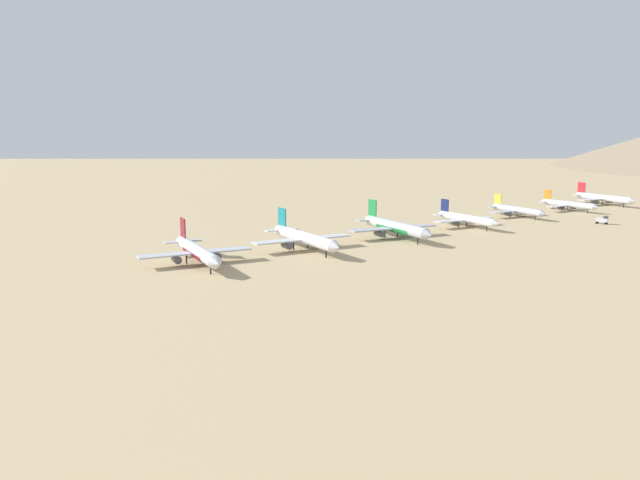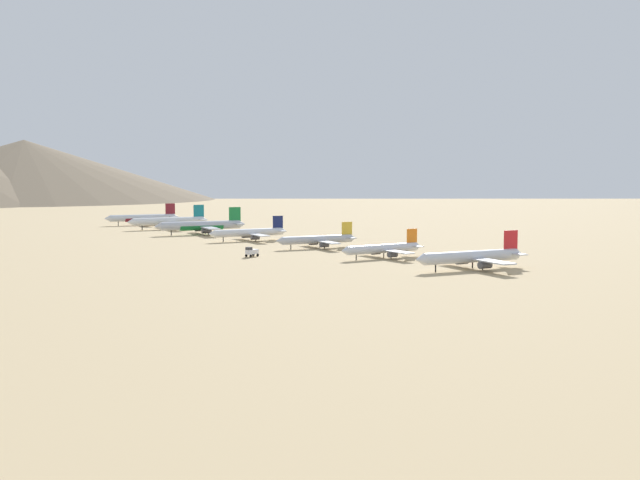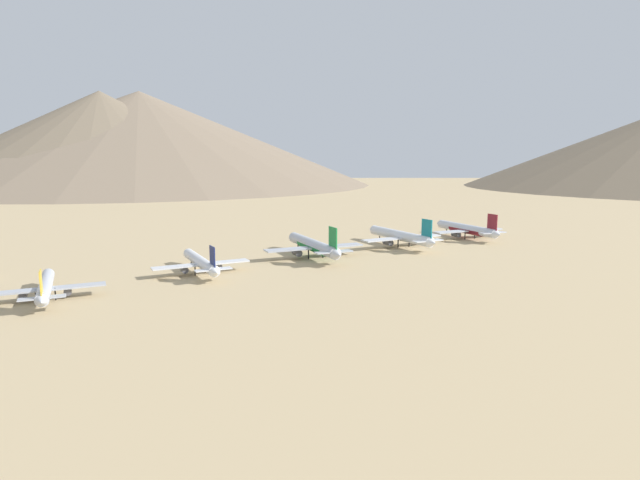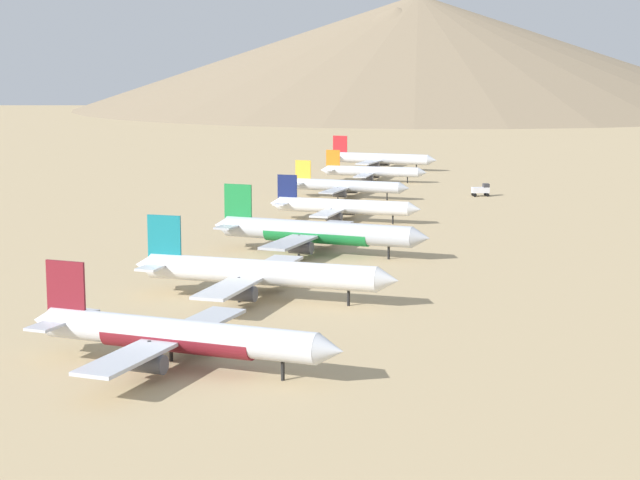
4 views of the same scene
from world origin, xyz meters
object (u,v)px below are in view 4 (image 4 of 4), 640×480
parked_jet_2 (315,232)px  parked_jet_6 (379,159)px  parked_jet_1 (258,273)px  service_truck (481,190)px  parked_jet_5 (371,172)px  parked_jet_0 (176,336)px  parked_jet_4 (346,186)px  parked_jet_3 (341,207)px

parked_jet_2 → parked_jet_6: bearing=99.2°
parked_jet_1 → service_truck: parked_jet_1 is taller
parked_jet_2 → parked_jet_5: parked_jet_2 is taller
parked_jet_6 → service_truck: bearing=-55.2°
parked_jet_1 → parked_jet_2: bearing=94.3°
parked_jet_0 → parked_jet_6: (-36.45, 269.01, -0.29)m
parked_jet_4 → parked_jet_5: 44.92m
parked_jet_0 → parked_jet_6: parked_jet_0 is taller
parked_jet_3 → service_truck: 68.51m
parked_jet_5 → service_truck: bearing=-34.5°
parked_jet_2 → service_truck: bearing=79.9°
service_truck → parked_jet_0: bearing=-93.6°
parked_jet_5 → parked_jet_6: bearing=99.8°
parked_jet_0 → parked_jet_4: 184.57m
parked_jet_1 → parked_jet_2: size_ratio=0.98×
parked_jet_1 → parked_jet_3: bearing=96.5°
parked_jet_3 → parked_jet_5: size_ratio=1.09×
parked_jet_0 → parked_jet_6: bearing=97.7°
parked_jet_2 → parked_jet_5: size_ratio=1.34×
parked_jet_3 → parked_jet_4: 48.24m
parked_jet_2 → parked_jet_0: bearing=-85.3°
parked_jet_5 → parked_jet_3: bearing=-80.9°
parked_jet_4 → service_truck: bearing=22.8°
parked_jet_5 → parked_jet_6: parked_jet_6 is taller
parked_jet_6 → parked_jet_1: bearing=-81.8°
parked_jet_3 → service_truck: parked_jet_3 is taller
parked_jet_3 → parked_jet_0: bearing=-83.9°
parked_jet_1 → service_truck: bearing=84.0°
parked_jet_3 → parked_jet_6: 134.93m
parked_jet_6 → parked_jet_3: bearing=-80.6°
parked_jet_0 → parked_jet_2: (-7.31, 88.85, 0.25)m
parked_jet_6 → parked_jet_0: bearing=-82.3°
parked_jet_0 → service_truck: 199.28m
parked_jet_3 → parked_jet_5: bearing=99.1°
parked_jet_4 → service_truck: (38.34, 16.14, -1.63)m
parked_jet_1 → parked_jet_5: (-25.39, 184.28, -1.12)m
parked_jet_1 → parked_jet_6: size_ratio=1.12×
parked_jet_0 → parked_jet_1: (-3.86, 43.26, 0.22)m
parked_jet_0 → parked_jet_4: (-25.97, 182.74, -0.80)m
parked_jet_6 → service_truck: 85.48m
parked_jet_4 → parked_jet_6: (-10.48, 86.27, 0.51)m
parked_jet_1 → parked_jet_4: 141.22m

